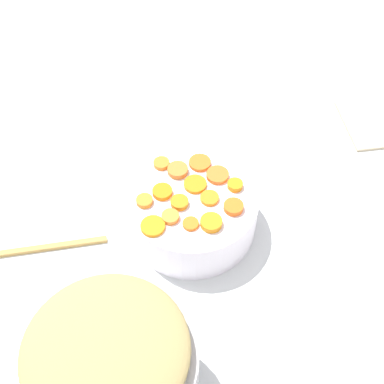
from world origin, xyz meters
TOP-DOWN VIEW (x-y plane):
  - tabletop at (0.00, 0.00)m, footprint 2.40×2.40m
  - serving_bowl_carrots at (0.01, -0.04)m, footprint 0.22×0.22m
  - metal_pot at (-0.21, -0.25)m, footprint 0.22×0.22m
  - stuffing_mound at (-0.21, -0.25)m, footprint 0.20×0.20m
  - carrot_slice_0 at (-0.04, -0.06)m, footprint 0.04×0.04m
  - carrot_slice_1 at (0.08, -0.05)m, footprint 0.04×0.04m
  - carrot_slice_2 at (0.01, 0.02)m, footprint 0.04×0.04m
  - carrot_slice_3 at (-0.06, -0.01)m, footprint 0.03×0.03m
  - carrot_slice_4 at (-0.02, -0.09)m, footprint 0.04×0.04m
  - carrot_slice_5 at (-0.07, -0.07)m, footprint 0.04×0.04m
  - carrot_slice_6 at (0.03, -0.05)m, footprint 0.04×0.04m
  - carrot_slice_7 at (0.01, -0.10)m, footprint 0.05×0.05m
  - carrot_slice_8 at (0.07, -0.02)m, footprint 0.04×0.04m
  - carrot_slice_9 at (-0.01, -0.04)m, footprint 0.03×0.03m
  - carrot_slice_10 at (-0.03, -0.01)m, footprint 0.04×0.04m
  - carrot_slice_11 at (0.06, -0.09)m, footprint 0.04×0.04m
  - carrot_slice_12 at (0.03, -0.02)m, footprint 0.04×0.04m
  - carrot_slice_13 at (0.05, 0.02)m, footprint 0.05×0.05m
  - carrot_slice_14 at (-0.01, 0.05)m, footprint 0.04×0.04m
  - dish_towel at (0.46, 0.03)m, footprint 0.16×0.17m

SIDE VIEW (x-z plane):
  - tabletop at x=0.00m, z-range 0.00..0.02m
  - dish_towel at x=0.46m, z-range 0.02..0.03m
  - serving_bowl_carrots at x=0.01m, z-range 0.02..0.10m
  - metal_pot at x=-0.21m, z-range 0.02..0.16m
  - carrot_slice_4 at x=-0.02m, z-range 0.10..0.11m
  - carrot_slice_12 at x=0.03m, z-range 0.10..0.11m
  - carrot_slice_5 at x=-0.07m, z-range 0.10..0.11m
  - carrot_slice_13 at x=0.05m, z-range 0.10..0.11m
  - carrot_slice_6 at x=0.03m, z-range 0.10..0.11m
  - carrot_slice_8 at x=0.07m, z-range 0.10..0.11m
  - carrot_slice_14 at x=-0.01m, z-range 0.10..0.11m
  - carrot_slice_10 at x=-0.03m, z-range 0.10..0.11m
  - carrot_slice_0 at x=-0.04m, z-range 0.10..0.11m
  - carrot_slice_3 at x=-0.06m, z-range 0.10..0.11m
  - carrot_slice_9 at x=-0.01m, z-range 0.10..0.11m
  - carrot_slice_11 at x=0.06m, z-range 0.10..0.11m
  - carrot_slice_2 at x=0.01m, z-range 0.10..0.11m
  - carrot_slice_1 at x=0.08m, z-range 0.10..0.11m
  - carrot_slice_7 at x=0.01m, z-range 0.10..0.11m
  - stuffing_mound at x=-0.21m, z-range 0.16..0.20m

